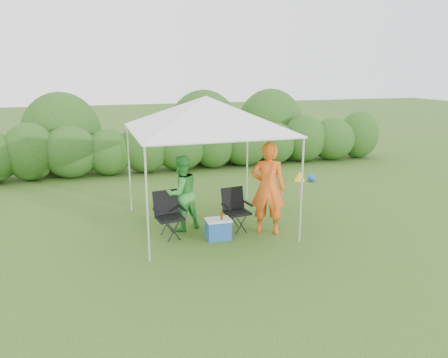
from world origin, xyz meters
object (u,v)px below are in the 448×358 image
object	(u,v)px
chair_right	(235,206)
man	(268,188)
canopy	(206,114)
cooler	(218,229)
chair_left	(168,211)
woman	(181,193)

from	to	relation	value
chair_right	man	world-z (taller)	man
canopy	cooler	xyz separation A→B (m)	(-0.00, -0.85, -2.25)
chair_left	cooler	world-z (taller)	chair_left
canopy	chair_left	bearing A→B (deg)	-157.45
woman	chair_left	bearing A→B (deg)	20.66
chair_right	cooler	xyz separation A→B (m)	(-0.51, -0.42, -0.30)
canopy	cooler	size ratio (longest dim) A/B	6.06
chair_right	chair_left	distance (m)	1.44
canopy	man	world-z (taller)	canopy
chair_left	woman	xyz separation A→B (m)	(0.35, 0.31, 0.27)
canopy	man	bearing A→B (deg)	-37.78
chair_right	man	distance (m)	0.84
chair_left	cooler	size ratio (longest dim) A/B	1.85
canopy	chair_left	size ratio (longest dim) A/B	3.27
chair_right	chair_left	bearing A→B (deg)	171.84
chair_right	canopy	bearing A→B (deg)	133.26
chair_right	man	xyz separation A→B (m)	(0.57, -0.41, 0.46)
chair_right	chair_left	xyz separation A→B (m)	(-1.44, 0.04, 0.02)
chair_left	man	world-z (taller)	man
cooler	chair_left	bearing A→B (deg)	155.36
chair_right	woman	xyz separation A→B (m)	(-1.10, 0.34, 0.30)
chair_left	canopy	bearing A→B (deg)	14.39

